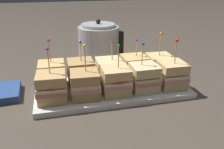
{
  "coord_description": "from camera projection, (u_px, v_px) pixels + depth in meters",
  "views": [
    {
      "loc": [
        -0.17,
        -0.69,
        0.36
      ],
      "look_at": [
        0.0,
        0.0,
        0.06
      ],
      "focal_mm": 38.0,
      "sensor_mm": 36.0,
      "label": 1
    }
  ],
  "objects": [
    {
      "name": "sandwich_front_left",
      "position": [
        85.0,
        84.0,
        0.71
      ],
      "size": [
        0.09,
        0.09,
        0.16
      ],
      "color": "tan",
      "rests_on": "serving_platter"
    },
    {
      "name": "sandwich_back_far_left",
      "position": [
        52.0,
        75.0,
        0.77
      ],
      "size": [
        0.09,
        0.09,
        0.16
      ],
      "color": "tan",
      "rests_on": "serving_platter"
    },
    {
      "name": "sandwich_front_far_left",
      "position": [
        52.0,
        87.0,
        0.69
      ],
      "size": [
        0.09,
        0.09,
        0.16
      ],
      "color": "tan",
      "rests_on": "serving_platter"
    },
    {
      "name": "kettle_steel",
      "position": [
        99.0,
        44.0,
        1.02
      ],
      "size": [
        0.2,
        0.17,
        0.19
      ],
      "color": "#B7BABF",
      "rests_on": "ground_plane"
    },
    {
      "name": "sandwich_back_far_right",
      "position": [
        159.0,
        66.0,
        0.86
      ],
      "size": [
        0.09,
        0.09,
        0.16
      ],
      "color": "#DBB77A",
      "rests_on": "serving_platter"
    },
    {
      "name": "sandwich_front_right",
      "position": [
        144.0,
        78.0,
        0.75
      ],
      "size": [
        0.09,
        0.09,
        0.16
      ],
      "color": "beige",
      "rests_on": "serving_platter"
    },
    {
      "name": "sandwich_front_center",
      "position": [
        116.0,
        81.0,
        0.73
      ],
      "size": [
        0.09,
        0.09,
        0.16
      ],
      "color": "#DBB77A",
      "rests_on": "serving_platter"
    },
    {
      "name": "serving_platter",
      "position": [
        112.0,
        89.0,
        0.79
      ],
      "size": [
        0.5,
        0.23,
        0.02
      ],
      "color": "silver",
      "rests_on": "ground_plane"
    },
    {
      "name": "sandwich_back_right",
      "position": [
        134.0,
        68.0,
        0.84
      ],
      "size": [
        0.09,
        0.09,
        0.15
      ],
      "color": "tan",
      "rests_on": "serving_platter"
    },
    {
      "name": "sandwich_front_far_right",
      "position": [
        172.0,
        75.0,
        0.78
      ],
      "size": [
        0.09,
        0.09,
        0.17
      ],
      "color": "#DBB77A",
      "rests_on": "serving_platter"
    },
    {
      "name": "ground_plane",
      "position": [
        112.0,
        92.0,
        0.8
      ],
      "size": [
        6.0,
        6.0,
        0.0
      ],
      "primitive_type": "plane",
      "color": "#4C4238"
    },
    {
      "name": "sandwich_back_center",
      "position": [
        109.0,
        70.0,
        0.82
      ],
      "size": [
        0.09,
        0.09,
        0.15
      ],
      "color": "beige",
      "rests_on": "serving_platter"
    },
    {
      "name": "sandwich_back_left",
      "position": [
        81.0,
        73.0,
        0.79
      ],
      "size": [
        0.09,
        0.09,
        0.15
      ],
      "color": "tan",
      "rests_on": "serving_platter"
    }
  ]
}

